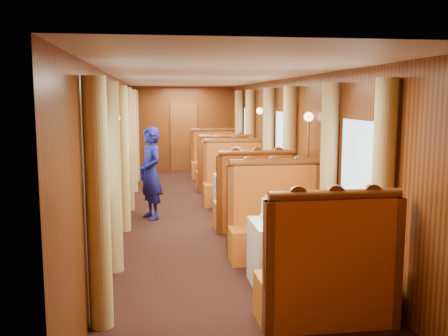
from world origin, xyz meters
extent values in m
cube|color=brown|center=(0.00, 5.97, 1.00)|extent=(0.80, 0.04, 2.00)
cube|color=white|center=(0.75, -3.50, 0.38)|extent=(1.05, 0.72, 0.75)
cube|color=#AF3913|center=(0.75, -4.45, 0.23)|extent=(1.30, 0.55, 0.45)
cube|color=#AF3913|center=(0.75, -4.67, 0.85)|extent=(1.30, 0.12, 0.80)
cylinder|color=brown|center=(0.75, -4.67, 1.29)|extent=(1.23, 0.10, 0.10)
cube|color=#AF3913|center=(0.75, -2.55, 0.23)|extent=(1.30, 0.55, 0.45)
cube|color=#AF3913|center=(0.75, -2.33, 0.85)|extent=(1.30, 0.12, 0.80)
cylinder|color=brown|center=(0.75, -2.33, 1.29)|extent=(1.23, 0.10, 0.10)
cube|color=white|center=(0.75, 0.00, 0.38)|extent=(1.05, 0.72, 0.75)
cube|color=#AF3913|center=(0.75, -0.95, 0.23)|extent=(1.30, 0.55, 0.45)
cube|color=#AF3913|center=(0.75, -1.17, 0.85)|extent=(1.30, 0.12, 0.80)
cylinder|color=brown|center=(0.75, -1.17, 1.29)|extent=(1.23, 0.10, 0.10)
cube|color=#AF3913|center=(0.75, 0.95, 0.23)|extent=(1.30, 0.55, 0.45)
cube|color=#AF3913|center=(0.75, 1.17, 0.85)|extent=(1.30, 0.12, 0.80)
cylinder|color=brown|center=(0.75, 1.17, 1.29)|extent=(1.23, 0.10, 0.10)
cube|color=white|center=(0.75, 3.50, 0.38)|extent=(1.05, 0.72, 0.75)
cube|color=#AF3913|center=(0.75, 2.55, 0.23)|extent=(1.30, 0.55, 0.45)
cube|color=#AF3913|center=(0.75, 2.33, 0.85)|extent=(1.30, 0.12, 0.80)
cylinder|color=brown|center=(0.75, 2.33, 1.29)|extent=(1.23, 0.10, 0.10)
cube|color=#AF3913|center=(0.75, 4.45, 0.23)|extent=(1.30, 0.55, 0.45)
cube|color=#AF3913|center=(0.75, 4.67, 0.85)|extent=(1.30, 0.12, 0.80)
cylinder|color=brown|center=(0.75, 4.67, 1.29)|extent=(1.23, 0.10, 0.10)
cube|color=silver|center=(0.69, -3.53, 0.76)|extent=(0.36, 0.28, 0.01)
cylinder|color=white|center=(1.02, -3.65, 0.76)|extent=(0.20, 0.20, 0.01)
cylinder|color=white|center=(0.37, -3.39, 0.79)|extent=(0.08, 0.08, 0.08)
cylinder|color=white|center=(0.37, -3.39, 0.92)|extent=(0.05, 0.05, 0.18)
cylinder|color=white|center=(0.45, -3.25, 0.79)|extent=(0.08, 0.08, 0.08)
cylinder|color=white|center=(0.45, -3.25, 0.92)|extent=(0.05, 0.05, 0.18)
cylinder|color=silver|center=(0.76, -0.01, 0.82)|extent=(0.06, 0.06, 0.14)
cylinder|color=silver|center=(0.77, 3.47, 0.82)|extent=(0.06, 0.06, 0.14)
cylinder|color=tan|center=(-1.38, -4.28, 1.18)|extent=(0.22, 0.22, 2.35)
cylinder|color=tan|center=(-1.38, -2.72, 1.18)|extent=(0.22, 0.22, 2.35)
cylinder|color=tan|center=(1.38, -4.28, 1.18)|extent=(0.22, 0.22, 2.35)
cylinder|color=tan|center=(1.38, -2.72, 1.18)|extent=(0.22, 0.22, 2.35)
cylinder|color=tan|center=(-1.38, -0.78, 1.18)|extent=(0.22, 0.22, 2.35)
cylinder|color=tan|center=(-1.38, 0.78, 1.18)|extent=(0.22, 0.22, 2.35)
cylinder|color=tan|center=(1.38, -0.78, 1.18)|extent=(0.22, 0.22, 2.35)
cylinder|color=tan|center=(1.38, 0.78, 1.18)|extent=(0.22, 0.22, 2.35)
cylinder|color=tan|center=(-1.38, 2.72, 1.18)|extent=(0.22, 0.22, 2.35)
cylinder|color=tan|center=(-1.38, 4.28, 1.18)|extent=(0.22, 0.22, 2.35)
cylinder|color=tan|center=(1.38, 2.72, 1.18)|extent=(0.22, 0.22, 2.35)
cylinder|color=tan|center=(1.38, 4.28, 1.18)|extent=(0.22, 0.22, 2.35)
cylinder|color=#BF8C3F|center=(-1.40, -1.75, 0.93)|extent=(0.04, 0.04, 1.85)
sphere|color=#FFD18C|center=(-1.40, -1.75, 1.88)|extent=(0.14, 0.14, 0.14)
cylinder|color=#BF8C3F|center=(1.40, -1.75, 0.93)|extent=(0.04, 0.04, 1.85)
sphere|color=#FFD18C|center=(1.40, -1.75, 1.88)|extent=(0.14, 0.14, 0.14)
cylinder|color=#BF8C3F|center=(-1.40, 1.75, 0.93)|extent=(0.04, 0.04, 1.85)
sphere|color=#FFD18C|center=(-1.40, 1.75, 1.88)|extent=(0.14, 0.14, 0.14)
cylinder|color=#BF8C3F|center=(1.40, 1.75, 0.93)|extent=(0.04, 0.04, 1.85)
sphere|color=#FFD18C|center=(1.40, 1.75, 1.88)|extent=(0.14, 0.14, 0.14)
imported|color=navy|center=(-0.94, 0.00, 0.82)|extent=(0.61, 0.71, 1.65)
cube|color=beige|center=(0.75, 0.77, 0.75)|extent=(0.40, 0.24, 0.55)
sphere|color=tan|center=(0.75, 0.77, 1.11)|extent=(0.20, 0.20, 0.20)
cube|color=beige|center=(0.75, 0.60, 0.52)|extent=(0.36, 0.30, 0.14)
camera|label=1|loc=(-0.84, -8.88, 2.15)|focal=40.00mm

